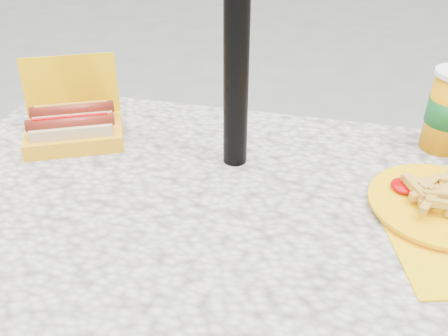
# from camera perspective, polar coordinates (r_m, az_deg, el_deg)

# --- Properties ---
(picnic_table) EXTENTS (1.20, 0.80, 0.75)m
(picnic_table) POSITION_cam_1_polar(r_m,az_deg,el_deg) (1.01, -0.78, -9.06)
(picnic_table) COLOR beige
(picnic_table) RESTS_ON ground
(hotdog_box) EXTENTS (0.26, 0.24, 0.17)m
(hotdog_box) POSITION_cam_1_polar(r_m,az_deg,el_deg) (1.17, -16.79, 4.67)
(hotdog_box) COLOR #FAB200
(hotdog_box) RESTS_ON picnic_table
(fries_plate) EXTENTS (0.27, 0.37, 0.05)m
(fries_plate) POSITION_cam_1_polar(r_m,az_deg,el_deg) (1.00, 23.45, -3.99)
(fries_plate) COLOR #FFBF04
(fries_plate) RESTS_ON picnic_table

